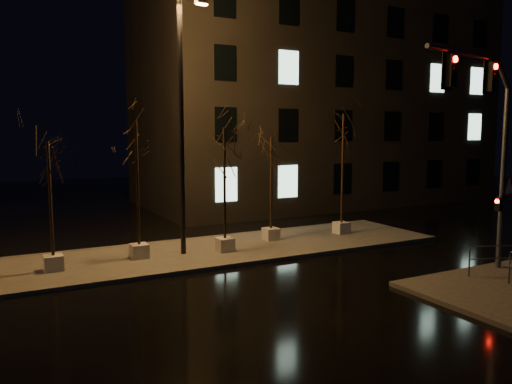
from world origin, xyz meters
TOP-DOWN VIEW (x-y plane):
  - ground at (0.00, 0.00)m, footprint 90.00×90.00m
  - median at (0.00, 6.00)m, footprint 22.00×5.00m
  - building at (14.00, 18.00)m, footprint 25.00×12.00m
  - tree_1 at (-5.66, 5.64)m, footprint 1.80×1.80m
  - tree_2 at (-2.48, 6.00)m, footprint 1.80×1.80m
  - tree_3 at (0.98, 5.48)m, footprint 1.80×1.80m
  - tree_4 at (3.75, 6.49)m, footprint 1.80×1.80m
  - tree_5 at (7.56, 6.22)m, footprint 1.80×1.80m
  - traffic_signal_mast at (7.60, -1.74)m, footprint 5.98×1.25m
  - streetlight_main at (-0.70, 5.87)m, footprint 2.55×0.75m
  - guard_rail_a at (7.96, -2.22)m, footprint 2.30×0.86m

SIDE VIEW (x-z plane):
  - ground at x=0.00m, z-range 0.00..0.00m
  - median at x=0.00m, z-range 0.00..0.15m
  - guard_rail_a at x=7.96m, z-range 0.31..1.37m
  - tree_1 at x=-5.66m, z-range 1.37..6.08m
  - tree_4 at x=3.75m, z-range 1.41..6.26m
  - tree_3 at x=0.98m, z-range 1.51..6.75m
  - tree_2 at x=-2.48m, z-range 1.57..7.06m
  - tree_5 at x=7.56m, z-range 1.69..7.65m
  - traffic_signal_mast at x=7.60m, z-range 1.31..8.73m
  - streetlight_main at x=-0.70m, z-range 0.94..11.15m
  - building at x=14.00m, z-range 0.00..15.00m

